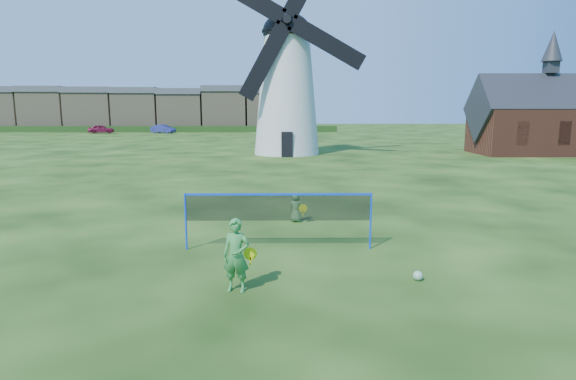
{
  "coord_description": "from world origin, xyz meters",
  "views": [
    {
      "loc": [
        0.05,
        -12.76,
        3.78
      ],
      "look_at": [
        0.2,
        0.5,
        1.5
      ],
      "focal_mm": 29.53,
      "sensor_mm": 36.0,
      "label": 1
    }
  ],
  "objects_px": {
    "chapel": "(546,120)",
    "car_left": "(101,129)",
    "windmill": "(287,85)",
    "player_boy": "(296,207)",
    "player_girl": "(236,255)",
    "badminton_net": "(278,208)",
    "car_right": "(163,129)",
    "play_ball": "(418,276)"
  },
  "relations": [
    {
      "from": "chapel",
      "to": "car_right",
      "type": "relative_size",
      "value": 3.0
    },
    {
      "from": "chapel",
      "to": "windmill",
      "type": "bearing_deg",
      "value": 179.34
    },
    {
      "from": "windmill",
      "to": "car_left",
      "type": "relative_size",
      "value": 4.33
    },
    {
      "from": "windmill",
      "to": "car_right",
      "type": "height_order",
      "value": "windmill"
    },
    {
      "from": "chapel",
      "to": "car_left",
      "type": "xyz_separation_m",
      "value": [
        -50.63,
        35.23,
        -2.18
      ]
    },
    {
      "from": "badminton_net",
      "to": "player_girl",
      "type": "relative_size",
      "value": 3.25
    },
    {
      "from": "windmill",
      "to": "car_right",
      "type": "xyz_separation_m",
      "value": [
        -19.25,
        35.3,
        -5.09
      ]
    },
    {
      "from": "player_girl",
      "to": "car_right",
      "type": "distance_m",
      "value": 68.34
    },
    {
      "from": "player_boy",
      "to": "play_ball",
      "type": "bearing_deg",
      "value": 139.01
    },
    {
      "from": "chapel",
      "to": "player_boy",
      "type": "bearing_deg",
      "value": -131.82
    },
    {
      "from": "badminton_net",
      "to": "player_girl",
      "type": "height_order",
      "value": "player_girl"
    },
    {
      "from": "badminton_net",
      "to": "car_right",
      "type": "xyz_separation_m",
      "value": [
        -18.79,
        62.93,
        -0.48
      ]
    },
    {
      "from": "chapel",
      "to": "car_left",
      "type": "relative_size",
      "value": 3.09
    },
    {
      "from": "windmill",
      "to": "player_girl",
      "type": "xyz_separation_m",
      "value": [
        -1.31,
        -30.64,
        -4.97
      ]
    },
    {
      "from": "player_girl",
      "to": "windmill",
      "type": "bearing_deg",
      "value": 98.67
    },
    {
      "from": "chapel",
      "to": "car_right",
      "type": "bearing_deg",
      "value": 139.09
    },
    {
      "from": "player_girl",
      "to": "player_boy",
      "type": "distance_m",
      "value": 6.34
    },
    {
      "from": "car_left",
      "to": "windmill",
      "type": "bearing_deg",
      "value": -153.65
    },
    {
      "from": "play_ball",
      "to": "car_right",
      "type": "bearing_deg",
      "value": 108.54
    },
    {
      "from": "player_girl",
      "to": "car_left",
      "type": "height_order",
      "value": "player_girl"
    },
    {
      "from": "play_ball",
      "to": "car_left",
      "type": "height_order",
      "value": "car_left"
    },
    {
      "from": "player_girl",
      "to": "play_ball",
      "type": "xyz_separation_m",
      "value": [
        3.98,
        0.58,
        -0.67
      ]
    },
    {
      "from": "player_boy",
      "to": "play_ball",
      "type": "distance_m",
      "value": 6.17
    },
    {
      "from": "chapel",
      "to": "badminton_net",
      "type": "xyz_separation_m",
      "value": [
        -22.24,
        -27.38,
        -1.7
      ]
    },
    {
      "from": "windmill",
      "to": "chapel",
      "type": "relative_size",
      "value": 1.4
    },
    {
      "from": "chapel",
      "to": "player_boy",
      "type": "distance_m",
      "value": 32.57
    },
    {
      "from": "car_left",
      "to": "car_right",
      "type": "distance_m",
      "value": 9.61
    },
    {
      "from": "windmill",
      "to": "car_right",
      "type": "bearing_deg",
      "value": 118.6
    },
    {
      "from": "player_boy",
      "to": "car_right",
      "type": "xyz_separation_m",
      "value": [
        -19.36,
        59.76,
        0.16
      ]
    },
    {
      "from": "chapel",
      "to": "car_left",
      "type": "bearing_deg",
      "value": 145.17
    },
    {
      "from": "play_ball",
      "to": "player_girl",
      "type": "bearing_deg",
      "value": -171.74
    },
    {
      "from": "badminton_net",
      "to": "windmill",
      "type": "bearing_deg",
      "value": 89.05
    },
    {
      "from": "windmill",
      "to": "chapel",
      "type": "xyz_separation_m",
      "value": [
        21.78,
        -0.25,
        -2.91
      ]
    },
    {
      "from": "car_left",
      "to": "chapel",
      "type": "bearing_deg",
      "value": -138.0
    },
    {
      "from": "windmill",
      "to": "badminton_net",
      "type": "bearing_deg",
      "value": -90.95
    },
    {
      "from": "windmill",
      "to": "chapel",
      "type": "bearing_deg",
      "value": -0.66
    },
    {
      "from": "windmill",
      "to": "player_boy",
      "type": "height_order",
      "value": "windmill"
    },
    {
      "from": "chapel",
      "to": "play_ball",
      "type": "distance_m",
      "value": 35.51
    },
    {
      "from": "chapel",
      "to": "badminton_net",
      "type": "distance_m",
      "value": 35.31
    },
    {
      "from": "player_boy",
      "to": "car_right",
      "type": "relative_size",
      "value": 0.25
    },
    {
      "from": "badminton_net",
      "to": "car_left",
      "type": "xyz_separation_m",
      "value": [
        -28.39,
        62.61,
        -0.48
      ]
    },
    {
      "from": "car_right",
      "to": "car_left",
      "type": "bearing_deg",
      "value": 114.79
    }
  ]
}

